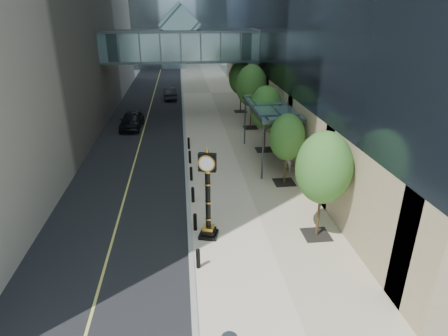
{
  "coord_description": "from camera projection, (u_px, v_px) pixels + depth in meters",
  "views": [
    {
      "loc": [
        -3.12,
        -13.08,
        10.99
      ],
      "look_at": [
        -0.87,
        6.64,
        2.56
      ],
      "focal_mm": 30.0,
      "sensor_mm": 36.0,
      "label": 1
    }
  ],
  "objects": [
    {
      "name": "entrance_canopy",
      "position": [
        270.0,
        108.0,
        28.11
      ],
      "size": [
        3.0,
        8.0,
        4.38
      ],
      "color": "#383F44",
      "rests_on": "ground"
    },
    {
      "name": "sidewalk",
      "position": [
        211.0,
        93.0,
        53.25
      ],
      "size": [
        8.0,
        180.0,
        0.06
      ],
      "primitive_type": "cube",
      "color": "#C5B297",
      "rests_on": "ground"
    },
    {
      "name": "car_far",
      "position": [
        170.0,
        93.0,
        49.48
      ],
      "size": [
        1.9,
        4.62,
        1.49
      ],
      "primitive_type": "imported",
      "rotation": [
        0.0,
        0.0,
        3.21
      ],
      "color": "black",
      "rests_on": "road"
    },
    {
      "name": "pedestrian",
      "position": [
        288.0,
        160.0,
        26.94
      ],
      "size": [
        0.82,
        0.7,
        1.91
      ],
      "primitive_type": "imported",
      "rotation": [
        0.0,
        0.0,
        2.72
      ],
      "color": "#BBB3AB",
      "rests_on": "sidewalk"
    },
    {
      "name": "skywalk",
      "position": [
        180.0,
        44.0,
        38.86
      ],
      "size": [
        17.0,
        4.2,
        5.8
      ],
      "color": "#43686C",
      "rests_on": "ground"
    },
    {
      "name": "ground",
      "position": [
        260.0,
        278.0,
        16.58
      ],
      "size": [
        320.0,
        320.0,
        0.0
      ],
      "primitive_type": "plane",
      "color": "gray",
      "rests_on": "ground"
    },
    {
      "name": "street_trees",
      "position": [
        264.0,
        103.0,
        30.94
      ],
      "size": [
        3.01,
        28.77,
        6.19
      ],
      "color": "black",
      "rests_on": "sidewalk"
    },
    {
      "name": "road",
      "position": [
        154.0,
        94.0,
        52.43
      ],
      "size": [
        8.0,
        180.0,
        0.02
      ],
      "primitive_type": "cube",
      "color": "black",
      "rests_on": "ground"
    },
    {
      "name": "curb",
      "position": [
        182.0,
        94.0,
        52.83
      ],
      "size": [
        0.25,
        180.0,
        0.07
      ],
      "primitive_type": "cube",
      "color": "gray",
      "rests_on": "ground"
    },
    {
      "name": "street_clock",
      "position": [
        208.0,
        201.0,
        18.75
      ],
      "size": [
        1.13,
        1.13,
        4.82
      ],
      "rotation": [
        0.0,
        0.0,
        -0.3
      ],
      "color": "black",
      "rests_on": "sidewalk"
    },
    {
      "name": "car_near",
      "position": [
        132.0,
        120.0,
        37.14
      ],
      "size": [
        2.26,
        4.99,
        1.66
      ],
      "primitive_type": "imported",
      "rotation": [
        0.0,
        0.0,
        -0.06
      ],
      "color": "black",
      "rests_on": "road"
    },
    {
      "name": "bollard_row",
      "position": [
        192.0,
        184.0,
        24.33
      ],
      "size": [
        0.2,
        16.2,
        0.9
      ],
      "color": "black",
      "rests_on": "sidewalk"
    }
  ]
}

